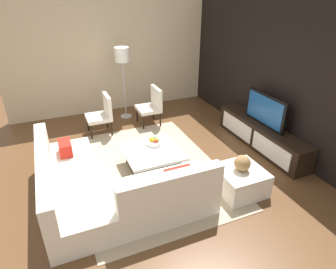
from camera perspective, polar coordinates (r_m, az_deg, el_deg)
ground_plane at (r=5.19m, az=-3.67°, el=-7.44°), size 14.00×14.00×0.00m
feature_wall_back at (r=5.93m, az=21.69°, el=10.25°), size 6.40×0.12×2.80m
side_wall_left at (r=7.56m, az=-10.99°, el=15.07°), size 0.12×5.20×2.80m
area_rug at (r=5.26m, az=-4.04°, el=-6.82°), size 3.37×2.43×0.01m
media_console at (r=6.14m, az=17.80°, el=-0.18°), size 2.34×0.45×0.50m
television at (r=5.92m, az=18.57°, el=4.65°), size 1.07×0.06×0.62m
sectional_couch at (r=4.46m, az=-12.50°, el=-10.27°), size 2.36×2.31×0.84m
coffee_table at (r=5.18m, az=-3.06°, el=-4.79°), size 0.98×0.97×0.38m
accent_chair_near at (r=6.48m, az=-12.75°, el=4.29°), size 0.53×0.52×0.87m
floor_lamp at (r=6.93m, az=-9.01°, el=14.51°), size 0.34×0.34×1.70m
ottoman at (r=4.79m, az=13.95°, el=-8.77°), size 0.70×0.70×0.40m
fruit_bowl at (r=5.24m, az=-2.77°, el=-1.42°), size 0.28×0.28×0.14m
accent_chair_far at (r=6.78m, az=-3.18°, el=6.04°), size 0.55×0.50×0.87m
decorative_ball at (r=4.61m, az=14.41°, el=-5.48°), size 0.25×0.25×0.25m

